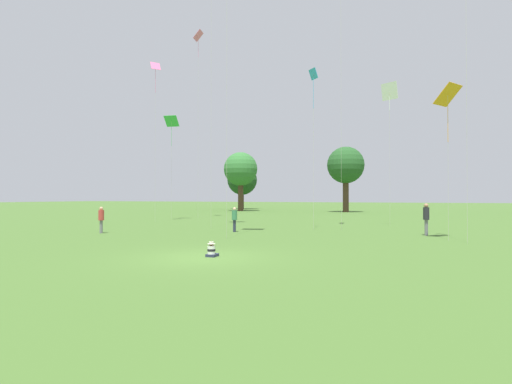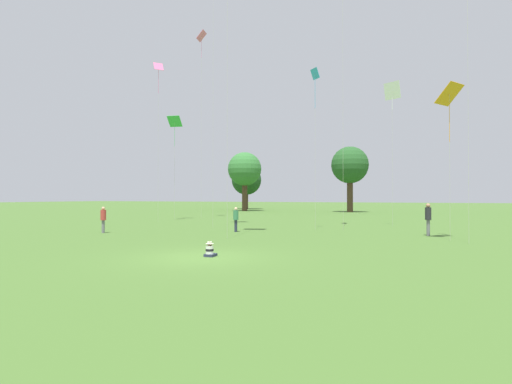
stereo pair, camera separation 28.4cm
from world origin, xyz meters
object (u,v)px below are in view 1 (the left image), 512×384
Objects in this scene: person_standing_1 at (101,217)px; distant_tree_1 at (241,170)px; distant_tree_0 at (242,180)px; person_standing_2 at (426,216)px; kite_1 at (389,94)px; distant_tree_2 at (346,166)px; kite_8 at (448,97)px; kite_0 at (313,83)px; kite_7 at (171,123)px; person_standing_0 at (234,217)px; kite_9 at (198,43)px; seated_toddler at (212,250)px; kite_5 at (155,75)px.

distant_tree_1 reaches higher than person_standing_1.
distant_tree_1 is (3.70, -9.17, 1.23)m from distant_tree_0.
person_standing_2 is at bearing -54.67° from distant_tree_0.
kite_1 reaches higher than person_standing_2.
distant_tree_2 is at bearing 165.35° from person_standing_1.
kite_8 is 37.55m from distant_tree_2.
kite_7 is (-15.45, 6.58, -0.49)m from kite_0.
distant_tree_2 is (1.46, 35.47, 5.78)m from person_standing_0.
kite_7 is 1.27× the size of kite_8.
person_standing_2 is at bearing -144.38° from person_standing_0.
person_standing_0 is 24.22m from kite_9.
distant_tree_2 is at bearing -173.53° from kite_9.
kite_8 is at bearing -73.55° from distant_tree_2.
seated_toddler is 25.21m from kite_5.
kite_5 is (-21.86, 4.77, 11.92)m from person_standing_2.
kite_1 is 1.08× the size of kite_7.
kite_7 is at bearing 91.11° from kite_5.
distant_tree_1 is at bearing -133.92° from kite_9.
person_standing_0 is at bearing 115.94° from kite_1.
kite_8 is (22.82, -7.20, -5.79)m from kite_5.
distant_tree_0 is at bearing 111.08° from seated_toddler.
distant_tree_2 reaches higher than distant_tree_0.
person_standing_2 reaches higher than seated_toddler.
person_standing_1 is at bearing -79.01° from distant_tree_1.
kite_1 reaches higher than person_standing_0.
kite_9 is 33.48m from distant_tree_0.
kite_9 is (-19.13, 4.95, 8.33)m from kite_1.
kite_8 is at bearing -156.56° from person_standing_0.
distant_tree_2 is (-7.39, 26.97, -3.21)m from kite_1.
person_standing_1 is 20.50m from kite_8.
kite_8 is at bearing -178.11° from kite_1.
distant_tree_1 reaches higher than person_standing_0.
person_standing_0 is 0.11× the size of kite_5.
kite_7 reaches higher than distant_tree_1.
kite_0 is (0.76, 13.03, 9.56)m from seated_toddler.
distant_tree_0 reaches higher than person_standing_1.
distant_tree_2 is (-2.82, 32.18, -3.09)m from kite_0.
kite_0 is (-6.86, 1.40, 8.69)m from person_standing_2.
kite_5 is at bearing 77.49° from kite_1.
person_standing_1 is 0.11× the size of kite_5.
kite_1 reaches higher than distant_tree_1.
kite_5 is 38.17m from distant_tree_0.
person_standing_1 is at bearing 140.53° from kite_7.
kite_5 is at bearing 30.80° from kite_9.
distant_tree_2 reaches higher than person_standing_2.
kite_8 is (12.10, -0.55, 6.32)m from person_standing_0.
kite_8 is at bearing -120.01° from kite_0.
person_standing_0 is 11.30m from person_standing_2.
distant_tree_1 is at bearing -48.08° from kite_7.
kite_1 is at bearing -122.09° from person_standing_2.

